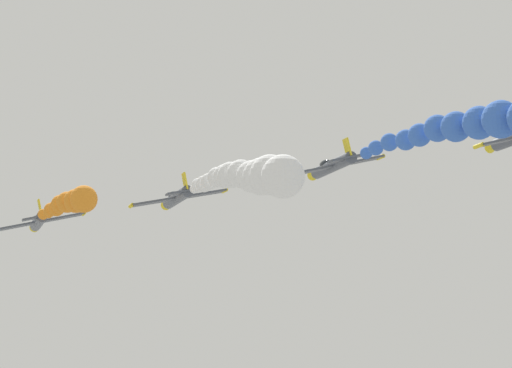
% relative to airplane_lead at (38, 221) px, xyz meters
% --- Properties ---
extents(airplane_lead, '(9.40, 10.35, 3.07)m').
position_rel_airplane_lead_xyz_m(airplane_lead, '(0.00, 0.00, 0.00)').
color(airplane_lead, '#474C56').
extents(smoke_trail_lead, '(4.01, 14.89, 2.34)m').
position_rel_airplane_lead_xyz_m(smoke_trail_lead, '(1.46, -16.77, -0.18)').
color(smoke_trail_lead, orange).
extents(airplane_left_inner, '(9.45, 10.35, 2.95)m').
position_rel_airplane_lead_xyz_m(airplane_left_inner, '(12.17, -11.09, 1.47)').
color(airplane_left_inner, '#474C56').
extents(smoke_trail_left_inner, '(3.95, 22.73, 4.33)m').
position_rel_airplane_lead_xyz_m(smoke_trail_left_inner, '(13.30, -33.90, 0.05)').
color(smoke_trail_left_inner, white).
extents(airplane_right_inner, '(9.39, 10.35, 3.10)m').
position_rel_airplane_lead_xyz_m(airplane_right_inner, '(24.70, -20.06, 3.69)').
color(airplane_right_inner, '#474C56').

